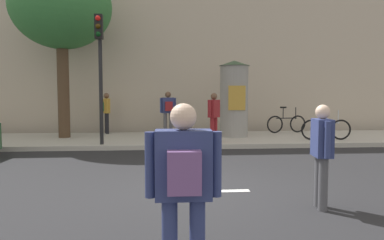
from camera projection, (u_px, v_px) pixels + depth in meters
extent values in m
plane|color=#232326|center=(201.00, 192.00, 6.60)|extent=(80.00, 80.00, 0.00)
cube|color=#B2ADA3|center=(181.00, 139.00, 13.55)|extent=(36.00, 4.00, 0.15)
cube|color=silver|center=(201.00, 191.00, 6.60)|extent=(1.80, 0.16, 0.01)
cube|color=#B7A893|center=(176.00, 28.00, 18.16)|extent=(36.00, 5.00, 10.09)
cylinder|color=black|center=(101.00, 93.00, 11.57)|extent=(0.12, 0.12, 3.32)
cube|color=black|center=(99.00, 27.00, 11.25)|extent=(0.24, 0.24, 0.75)
sphere|color=red|center=(98.00, 18.00, 11.10)|extent=(0.16, 0.16, 0.16)
sphere|color=#3C2906|center=(98.00, 26.00, 11.12)|extent=(0.16, 0.16, 0.16)
sphere|color=#07330F|center=(98.00, 34.00, 11.13)|extent=(0.16, 0.16, 0.16)
cylinder|color=gray|center=(234.00, 101.00, 13.82)|extent=(1.06, 1.06, 2.68)
cone|color=#334C33|center=(234.00, 63.00, 13.71)|extent=(1.16, 1.16, 0.20)
cube|color=#B78C33|center=(237.00, 98.00, 13.27)|extent=(0.64, 0.02, 0.90)
cylinder|color=#4C3826|center=(63.00, 94.00, 13.43)|extent=(0.42, 0.42, 3.26)
ellipsoid|color=#337238|center=(61.00, 6.00, 13.20)|extent=(3.62, 3.62, 3.08)
cylinder|color=#4C4C51|center=(319.00, 181.00, 5.71)|extent=(0.14, 0.14, 0.81)
cylinder|color=#4C4C51|center=(323.00, 184.00, 5.50)|extent=(0.14, 0.14, 0.81)
cube|color=navy|center=(322.00, 138.00, 5.55)|extent=(0.30, 0.46, 0.58)
cylinder|color=navy|center=(317.00, 136.00, 5.81)|extent=(0.09, 0.09, 0.55)
cylinder|color=navy|center=(328.00, 140.00, 5.29)|extent=(0.09, 0.09, 0.55)
sphere|color=beige|center=(323.00, 112.00, 5.53)|extent=(0.22, 0.22, 0.22)
cube|color=navy|center=(183.00, 164.00, 3.17)|extent=(0.50, 0.25, 0.61)
cylinder|color=navy|center=(150.00, 165.00, 3.16)|extent=(0.09, 0.09, 0.58)
cylinder|color=navy|center=(216.00, 164.00, 3.19)|extent=(0.09, 0.09, 0.58)
sphere|color=beige|center=(183.00, 117.00, 3.14)|extent=(0.23, 0.23, 0.23)
cube|color=#724C84|center=(184.00, 172.00, 3.00)|extent=(0.28, 0.17, 0.36)
cylinder|color=maroon|center=(212.00, 130.00, 12.13)|extent=(0.14, 0.14, 0.83)
cylinder|color=maroon|center=(215.00, 129.00, 12.29)|extent=(0.14, 0.14, 0.83)
cube|color=maroon|center=(214.00, 109.00, 12.16)|extent=(0.44, 0.46, 0.59)
cylinder|color=maroon|center=(210.00, 109.00, 11.95)|extent=(0.09, 0.09, 0.56)
cylinder|color=maroon|center=(218.00, 108.00, 12.36)|extent=(0.09, 0.09, 0.56)
sphere|color=brown|center=(214.00, 96.00, 12.13)|extent=(0.23, 0.23, 0.23)
cylinder|color=black|center=(107.00, 123.00, 14.93)|extent=(0.14, 0.14, 0.84)
cylinder|color=black|center=(107.00, 124.00, 14.73)|extent=(0.14, 0.14, 0.84)
cube|color=#B78C33|center=(107.00, 106.00, 14.78)|extent=(0.35, 0.47, 0.59)
cylinder|color=#B78C33|center=(106.00, 106.00, 15.02)|extent=(0.09, 0.09, 0.56)
cylinder|color=#B78C33|center=(107.00, 106.00, 14.54)|extent=(0.09, 0.09, 0.56)
sphere|color=brown|center=(106.00, 96.00, 14.75)|extent=(0.23, 0.23, 0.23)
cube|color=#1E5938|center=(102.00, 107.00, 14.72)|extent=(0.23, 0.31, 0.36)
cylinder|color=#4C4C51|center=(165.00, 124.00, 14.37)|extent=(0.14, 0.14, 0.86)
cylinder|color=#4C4C51|center=(171.00, 124.00, 14.43)|extent=(0.14, 0.14, 0.86)
cube|color=navy|center=(168.00, 105.00, 14.34)|extent=(0.50, 0.31, 0.61)
cylinder|color=navy|center=(161.00, 105.00, 14.28)|extent=(0.09, 0.09, 0.58)
cylinder|color=navy|center=(175.00, 105.00, 14.41)|extent=(0.09, 0.09, 0.58)
sphere|color=brown|center=(168.00, 95.00, 14.31)|extent=(0.23, 0.23, 0.23)
cube|color=maroon|center=(169.00, 106.00, 14.17)|extent=(0.30, 0.20, 0.36)
torus|color=black|center=(275.00, 124.00, 15.01)|extent=(0.72, 0.18, 0.72)
torus|color=black|center=(298.00, 124.00, 15.27)|extent=(0.72, 0.18, 0.72)
cylinder|color=black|center=(287.00, 118.00, 15.12)|extent=(0.94, 0.20, 0.04)
cylinder|color=black|center=(283.00, 113.00, 15.07)|extent=(0.04, 0.04, 0.45)
cylinder|color=black|center=(296.00, 113.00, 15.21)|extent=(0.04, 0.04, 0.50)
cube|color=black|center=(283.00, 107.00, 15.05)|extent=(0.25, 0.14, 0.06)
torus|color=black|center=(311.00, 130.00, 12.78)|extent=(0.72, 0.11, 0.72)
torus|color=black|center=(341.00, 130.00, 12.80)|extent=(0.72, 0.11, 0.72)
cylinder|color=silver|center=(326.00, 123.00, 12.77)|extent=(0.95, 0.10, 0.04)
cylinder|color=silver|center=(322.00, 117.00, 12.76)|extent=(0.04, 0.04, 0.45)
cylinder|color=silver|center=(338.00, 117.00, 12.77)|extent=(0.04, 0.04, 0.50)
cube|color=black|center=(322.00, 110.00, 12.74)|extent=(0.25, 0.12, 0.06)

